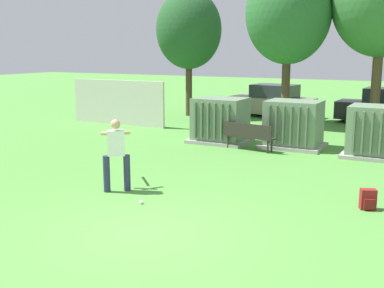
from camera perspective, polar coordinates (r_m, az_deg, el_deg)
name	(u,v)px	position (r m, az deg, el deg)	size (l,w,h in m)	color
ground_plane	(144,233)	(9.09, -5.74, -10.49)	(96.00, 96.00, 0.00)	#51933D
fence_panel	(118,103)	(21.90, -8.78, 4.88)	(4.80, 0.12, 2.00)	beige
transformer_west	(220,121)	(17.54, 3.37, 2.76)	(2.10, 1.70, 1.62)	#9E9B93
transformer_mid_west	(293,125)	(16.95, 11.92, 2.24)	(2.10, 1.70, 1.62)	#9E9B93
transformer_mid_east	(379,133)	(16.13, 21.27, 1.27)	(2.10, 1.70, 1.62)	#9E9B93
park_bench	(248,135)	(16.24, 6.70, 1.12)	(1.84, 0.66, 0.92)	#2D2823
batter	(116,151)	(11.55, -8.98, -0.82)	(1.19, 1.42, 1.74)	#282D4C
sports_ball	(141,202)	(10.71, -6.01, -6.85)	(0.09, 0.09, 0.09)	white
backpack	(368,200)	(10.92, 20.14, -6.21)	(0.37, 0.35, 0.44)	maroon
tree_left	(189,30)	(24.60, -0.38, 13.34)	(3.27, 3.27, 6.25)	#4C3828
tree_center_left	(288,14)	(22.01, 11.34, 14.92)	(3.71, 3.71, 7.10)	#4C3828
parked_car_leftmost	(272,102)	(24.62, 9.50, 4.96)	(4.37, 2.27, 1.62)	gray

